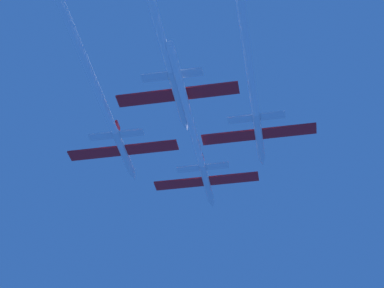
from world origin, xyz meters
name	(u,v)px	position (x,y,z in m)	size (l,w,h in m)	color
jet_lead	(198,151)	(0.44, -8.94, -0.36)	(18.04, 40.78, 2.99)	white
jet_left_wing	(109,116)	(-11.62, -19.54, -0.18)	(18.04, 40.77, 2.99)	white
jet_right_wing	(254,97)	(10.41, -19.57, 0.22)	(18.04, 40.91, 2.99)	white
jet_slot	(161,34)	(-0.52, -33.86, 0.23)	(18.04, 48.32, 2.99)	white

